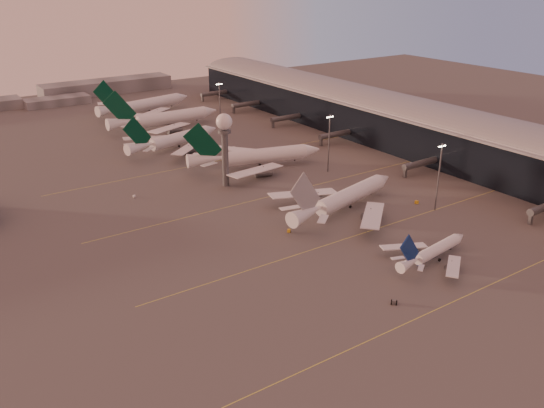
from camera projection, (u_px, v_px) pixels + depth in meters
ground at (458, 333)px, 138.63m from camera, size 700.00×700.00×0.00m
taxiway_markings at (383, 225)px, 197.06m from camera, size 180.00×185.25×0.02m
terminal at (422, 128)px, 275.04m from camera, size 57.00×362.00×23.04m
radar_tower at (224, 135)px, 224.92m from camera, size 6.40×6.40×31.10m
mast_b at (439, 174)px, 204.13m from camera, size 3.60×0.56×25.00m
mast_c at (329, 141)px, 243.52m from camera, size 3.60×0.56×25.00m
mast_d at (220, 103)px, 311.20m from camera, size 3.60×0.56×25.00m
distant_horizon at (70, 93)px, 386.80m from camera, size 165.00×37.50×9.00m
narrowbody_mid at (433, 253)px, 171.62m from camera, size 33.82×26.83×13.25m
widebody_white at (345, 201)px, 207.50m from camera, size 58.78×46.56×21.04m
greentail_a at (256, 159)px, 252.16m from camera, size 60.37×48.12×22.41m
greentail_b at (175, 142)px, 278.68m from camera, size 54.64×43.59×20.23m
greentail_c at (165, 121)px, 314.68m from camera, size 65.49×52.93×23.80m
greentail_d at (146, 107)px, 346.12m from camera, size 64.49×51.55×23.71m
gsv_tug_mid at (394, 302)px, 150.53m from camera, size 4.04×4.19×1.04m
gsv_truck_b at (459, 234)px, 187.42m from camera, size 5.97×3.29×2.28m
gsv_truck_c at (289, 229)px, 191.55m from camera, size 5.31×5.01×2.17m
gsv_catering_b at (417, 198)px, 214.13m from camera, size 5.51×2.74×4.46m
gsv_tug_far at (299, 194)px, 222.73m from camera, size 3.45×3.34×0.86m
gsv_truck_d at (133, 195)px, 220.50m from camera, size 2.93×5.11×1.95m
gsv_tug_hangar at (234, 147)px, 280.74m from camera, size 3.36×2.32×0.89m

